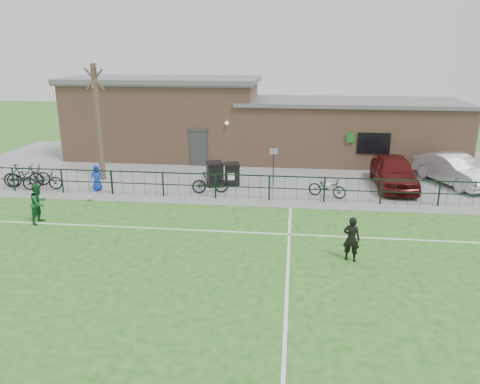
# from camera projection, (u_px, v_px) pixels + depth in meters

# --- Properties ---
(ground) EXTENTS (90.00, 90.00, 0.00)m
(ground) POSITION_uv_depth(u_px,v_px,m) (221.00, 282.00, 14.13)
(ground) COLOR #275E1B
(ground) RESTS_ON ground
(paving_strip) EXTENTS (34.00, 13.00, 0.02)m
(paving_strip) POSITION_uv_depth(u_px,v_px,m) (257.00, 170.00, 26.93)
(paving_strip) COLOR slate
(paving_strip) RESTS_ON ground
(pitch_line_touch) EXTENTS (28.00, 0.10, 0.01)m
(pitch_line_touch) POSITION_uv_depth(u_px,v_px,m) (247.00, 201.00, 21.53)
(pitch_line_touch) COLOR white
(pitch_line_touch) RESTS_ON ground
(pitch_line_mid) EXTENTS (28.00, 0.10, 0.01)m
(pitch_line_mid) POSITION_uv_depth(u_px,v_px,m) (237.00, 232.00, 17.92)
(pitch_line_mid) COLOR white
(pitch_line_mid) RESTS_ON ground
(pitch_line_perp) EXTENTS (0.10, 16.00, 0.01)m
(pitch_line_perp) POSITION_uv_depth(u_px,v_px,m) (287.00, 286.00, 13.91)
(pitch_line_perp) COLOR white
(pitch_line_perp) RESTS_ON ground
(perimeter_fence) EXTENTS (28.00, 0.10, 1.20)m
(perimeter_fence) POSITION_uv_depth(u_px,v_px,m) (248.00, 187.00, 21.54)
(perimeter_fence) COLOR black
(perimeter_fence) RESTS_ON ground
(bare_tree) EXTENTS (0.30, 0.30, 6.00)m
(bare_tree) POSITION_uv_depth(u_px,v_px,m) (98.00, 124.00, 24.08)
(bare_tree) COLOR #4B382D
(bare_tree) RESTS_ON ground
(wheelie_bin_left) EXTENTS (0.99, 1.05, 1.13)m
(wheelie_bin_left) POSITION_uv_depth(u_px,v_px,m) (215.00, 175.00, 23.68)
(wheelie_bin_left) COLOR black
(wheelie_bin_left) RESTS_ON paving_strip
(wheelie_bin_right) EXTENTS (0.85, 0.91, 1.03)m
(wheelie_bin_right) POSITION_uv_depth(u_px,v_px,m) (232.00, 175.00, 23.90)
(wheelie_bin_right) COLOR black
(wheelie_bin_right) RESTS_ON paving_strip
(sign_post) EXTENTS (0.07, 0.07, 2.00)m
(sign_post) POSITION_uv_depth(u_px,v_px,m) (273.00, 166.00, 23.66)
(sign_post) COLOR black
(sign_post) RESTS_ON paving_strip
(car_maroon) EXTENTS (1.92, 4.71, 1.60)m
(car_maroon) POSITION_uv_depth(u_px,v_px,m) (394.00, 172.00, 23.30)
(car_maroon) COLOR #4E0E0F
(car_maroon) RESTS_ON paving_strip
(car_silver) EXTENTS (3.37, 4.91, 1.53)m
(car_silver) POSITION_uv_depth(u_px,v_px,m) (454.00, 170.00, 23.82)
(car_silver) COLOR #ACAFB4
(car_silver) RESTS_ON paving_strip
(bicycle_a) EXTENTS (2.18, 1.40, 1.08)m
(bicycle_a) POSITION_uv_depth(u_px,v_px,m) (28.00, 176.00, 23.58)
(bicycle_a) COLOR black
(bicycle_a) RESTS_ON paving_strip
(bicycle_b) EXTENTS (2.06, 0.93, 1.19)m
(bicycle_b) POSITION_uv_depth(u_px,v_px,m) (24.00, 176.00, 23.35)
(bicycle_b) COLOR black
(bicycle_b) RESTS_ON paving_strip
(bicycle_c) EXTENTS (2.00, 1.06, 1.00)m
(bicycle_c) POSITION_uv_depth(u_px,v_px,m) (42.00, 180.00, 23.02)
(bicycle_c) COLOR black
(bicycle_c) RESTS_ON paving_strip
(bicycle_d) EXTENTS (1.84, 0.87, 1.06)m
(bicycle_d) POSITION_uv_depth(u_px,v_px,m) (210.00, 182.00, 22.45)
(bicycle_d) COLOR black
(bicycle_d) RESTS_ON paving_strip
(bicycle_e) EXTENTS (1.90, 1.20, 0.94)m
(bicycle_e) POSITION_uv_depth(u_px,v_px,m) (327.00, 187.00, 21.89)
(bicycle_e) COLOR black
(bicycle_e) RESTS_ON paving_strip
(spectator_child) EXTENTS (0.72, 0.59, 1.28)m
(spectator_child) POSITION_uv_depth(u_px,v_px,m) (97.00, 178.00, 22.85)
(spectator_child) COLOR #1339BA
(spectator_child) RESTS_ON paving_strip
(goalkeeper_kick) EXTENTS (1.06, 3.25, 1.84)m
(goalkeeper_kick) POSITION_uv_depth(u_px,v_px,m) (350.00, 237.00, 15.44)
(goalkeeper_kick) COLOR black
(goalkeeper_kick) RESTS_ON ground
(outfield_player) EXTENTS (0.72, 0.87, 1.62)m
(outfield_player) POSITION_uv_depth(u_px,v_px,m) (39.00, 203.00, 18.69)
(outfield_player) COLOR #175327
(outfield_player) RESTS_ON ground
(ball_ground) EXTENTS (0.25, 0.25, 0.25)m
(ball_ground) POSITION_uv_depth(u_px,v_px,m) (90.00, 198.00, 21.54)
(ball_ground) COLOR silver
(ball_ground) RESTS_ON ground
(clubhouse) EXTENTS (24.25, 5.40, 4.96)m
(clubhouse) POSITION_uv_depth(u_px,v_px,m) (247.00, 123.00, 29.20)
(clubhouse) COLOR #A2775A
(clubhouse) RESTS_ON ground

